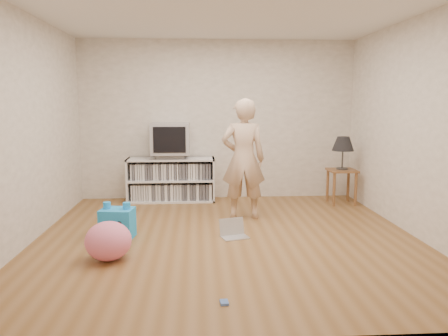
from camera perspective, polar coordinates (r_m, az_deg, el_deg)
ground at (r=5.25m, az=0.37°, el=-9.09°), size 4.50×4.50×0.00m
walls at (r=5.01m, az=0.39°, el=5.23°), size 4.52×4.52×2.60m
ceiling at (r=5.10m, az=0.40°, el=19.97°), size 4.50×4.50×0.01m
media_unit at (r=7.15m, az=-6.91°, el=-1.50°), size 1.40×0.45×0.70m
dvd_deck at (r=7.07m, az=-6.97°, el=1.55°), size 0.45×0.35×0.07m
crt_tv at (r=7.04m, az=-7.01°, el=3.85°), size 0.60×0.53×0.50m
side_table at (r=7.11m, az=15.12°, el=-1.24°), size 0.42×0.42×0.55m
table_lamp at (r=7.05m, az=15.29°, el=2.97°), size 0.34×0.34×0.52m
person at (r=5.97m, az=2.54°, el=1.17°), size 0.61×0.42×1.65m
laptop at (r=5.27m, az=1.22°, el=-8.34°), size 0.37×0.33×0.21m
playing_cards at (r=3.65m, az=0.03°, el=-17.15°), size 0.07×0.09×0.02m
plush_blue at (r=5.34m, az=-13.75°, el=-6.98°), size 0.41×0.36×0.43m
plush_pink at (r=4.64m, az=-14.87°, el=-9.19°), size 0.52×0.52×0.40m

